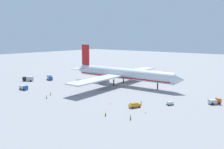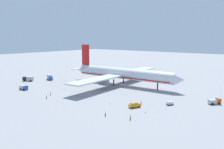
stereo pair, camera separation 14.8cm
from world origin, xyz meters
The scene contains 16 objects.
ground_plane centered at (0.00, 0.00, 0.00)m, with size 600.00×600.00×0.00m, color gray.
airliner centered at (-1.36, -0.04, 6.58)m, with size 74.13×77.65×23.01m.
service_truck_0 centered at (-33.70, -43.73, 1.31)m, with size 5.03×2.74×2.31m.
service_truck_1 centered at (53.76, -8.86, 1.25)m, with size 4.87×5.18×2.37m.
service_truck_2 centered at (-54.28, -27.99, 1.60)m, with size 6.65×5.68×2.88m.
service_truck_3 centered at (-47.58, -16.62, 1.70)m, with size 6.35×4.22×3.24m.
service_van centered at (30.22, -33.77, 1.03)m, with size 3.79×5.10×1.97m.
baggage_cart_0 centered at (39.70, -21.72, 0.80)m, with size 2.70×3.41×1.46m.
ground_worker_0 centered at (30.42, -29.26, 0.88)m, with size 0.50×0.50×1.72m.
ground_worker_1 centered at (27.81, -48.95, 0.81)m, with size 0.53×0.53×1.60m.
ground_worker_2 centered at (-8.88, -47.23, 0.88)m, with size 0.52×0.52×1.72m.
ground_worker_3 centered at (36.93, -46.57, 0.87)m, with size 0.56×0.56×1.71m.
ground_worker_4 centered at (-12.67, -42.16, 0.83)m, with size 0.55×0.55×1.64m.
traffic_cone_0 centered at (19.76, -36.39, 0.28)m, with size 0.36×0.36×0.55m, color orange.
traffic_cone_1 centered at (37.36, -37.29, 0.28)m, with size 0.36×0.36×0.55m, color orange.
traffic_cone_2 centered at (-40.30, 24.69, 0.28)m, with size 0.36×0.36×0.55m, color orange.
Camera 1 is at (80.29, -110.89, 27.80)m, focal length 38.09 mm.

